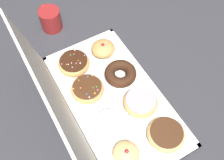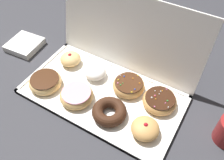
{
  "view_description": "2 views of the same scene",
  "coord_description": "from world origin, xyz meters",
  "px_view_note": "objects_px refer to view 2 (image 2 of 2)",
  "views": [
    {
      "loc": [
        -0.39,
        0.23,
        0.85
      ],
      "look_at": [
        0.05,
        -0.02,
        0.04
      ],
      "focal_mm": 43.9,
      "sensor_mm": 36.0,
      "label": 1
    },
    {
      "loc": [
        0.31,
        -0.45,
        0.7
      ],
      "look_at": [
        0.02,
        0.04,
        0.05
      ],
      "focal_mm": 39.23,
      "sensor_mm": 36.0,
      "label": 2
    }
  ],
  "objects_px": {
    "donut_box": "(102,95)",
    "sprinkle_donut_7": "(160,101)",
    "pink_frosted_donut_1": "(77,95)",
    "powdered_filled_donut_5": "(95,72)",
    "sprinkle_donut_6": "(129,85)",
    "chocolate_cake_ring_donut_2": "(109,112)",
    "jelly_filled_donut_3": "(145,128)",
    "chocolate_frosted_donut_0": "(45,82)",
    "napkin_stack": "(25,45)",
    "jelly_filled_donut_4": "(71,59)"
  },
  "relations": [
    {
      "from": "sprinkle_donut_7",
      "to": "napkin_stack",
      "type": "bearing_deg",
      "value": -179.49
    },
    {
      "from": "jelly_filled_donut_4",
      "to": "napkin_stack",
      "type": "bearing_deg",
      "value": -176.69
    },
    {
      "from": "powdered_filled_donut_5",
      "to": "sprinkle_donut_6",
      "type": "bearing_deg",
      "value": 3.16
    },
    {
      "from": "pink_frosted_donut_1",
      "to": "sprinkle_donut_7",
      "type": "bearing_deg",
      "value": 25.99
    },
    {
      "from": "pink_frosted_donut_1",
      "to": "chocolate_cake_ring_donut_2",
      "type": "relative_size",
      "value": 1.02
    },
    {
      "from": "pink_frosted_donut_1",
      "to": "powdered_filled_donut_5",
      "type": "height_order",
      "value": "powdered_filled_donut_5"
    },
    {
      "from": "jelly_filled_donut_3",
      "to": "sprinkle_donut_7",
      "type": "bearing_deg",
      "value": 92.32
    },
    {
      "from": "donut_box",
      "to": "chocolate_frosted_donut_0",
      "type": "height_order",
      "value": "chocolate_frosted_donut_0"
    },
    {
      "from": "sprinkle_donut_6",
      "to": "powdered_filled_donut_5",
      "type": "bearing_deg",
      "value": -176.84
    },
    {
      "from": "jelly_filled_donut_4",
      "to": "napkin_stack",
      "type": "height_order",
      "value": "jelly_filled_donut_4"
    },
    {
      "from": "chocolate_frosted_donut_0",
      "to": "powdered_filled_donut_5",
      "type": "distance_m",
      "value": 0.19
    },
    {
      "from": "pink_frosted_donut_1",
      "to": "powdered_filled_donut_5",
      "type": "relative_size",
      "value": 1.44
    },
    {
      "from": "donut_box",
      "to": "chocolate_cake_ring_donut_2",
      "type": "distance_m",
      "value": 0.1
    },
    {
      "from": "jelly_filled_donut_3",
      "to": "napkin_stack",
      "type": "relative_size",
      "value": 0.7
    },
    {
      "from": "napkin_stack",
      "to": "chocolate_frosted_donut_0",
      "type": "bearing_deg",
      "value": -28.93
    },
    {
      "from": "chocolate_frosted_donut_0",
      "to": "napkin_stack",
      "type": "relative_size",
      "value": 0.93
    },
    {
      "from": "chocolate_cake_ring_donut_2",
      "to": "sprinkle_donut_7",
      "type": "bearing_deg",
      "value": 45.24
    },
    {
      "from": "chocolate_cake_ring_donut_2",
      "to": "sprinkle_donut_7",
      "type": "xyz_separation_m",
      "value": [
        0.12,
        0.13,
        0.0
      ]
    },
    {
      "from": "donut_box",
      "to": "sprinkle_donut_7",
      "type": "bearing_deg",
      "value": 17.81
    },
    {
      "from": "pink_frosted_donut_1",
      "to": "donut_box",
      "type": "bearing_deg",
      "value": 44.56
    },
    {
      "from": "jelly_filled_donut_3",
      "to": "jelly_filled_donut_4",
      "type": "height_order",
      "value": "same"
    },
    {
      "from": "napkin_stack",
      "to": "donut_box",
      "type": "bearing_deg",
      "value": -7.46
    },
    {
      "from": "donut_box",
      "to": "powdered_filled_donut_5",
      "type": "height_order",
      "value": "powdered_filled_donut_5"
    },
    {
      "from": "jelly_filled_donut_3",
      "to": "napkin_stack",
      "type": "xyz_separation_m",
      "value": [
        -0.63,
        0.12,
        -0.02
      ]
    },
    {
      "from": "chocolate_cake_ring_donut_2",
      "to": "sprinkle_donut_6",
      "type": "bearing_deg",
      "value": 89.45
    },
    {
      "from": "chocolate_cake_ring_donut_2",
      "to": "powdered_filled_donut_5",
      "type": "height_order",
      "value": "powdered_filled_donut_5"
    },
    {
      "from": "pink_frosted_donut_1",
      "to": "napkin_stack",
      "type": "relative_size",
      "value": 0.91
    },
    {
      "from": "sprinkle_donut_6",
      "to": "sprinkle_donut_7",
      "type": "height_order",
      "value": "same"
    },
    {
      "from": "jelly_filled_donut_4",
      "to": "sprinkle_donut_7",
      "type": "distance_m",
      "value": 0.39
    },
    {
      "from": "chocolate_cake_ring_donut_2",
      "to": "powdered_filled_donut_5",
      "type": "xyz_separation_m",
      "value": [
        -0.14,
        0.13,
        0.0
      ]
    },
    {
      "from": "jelly_filled_donut_4",
      "to": "sprinkle_donut_6",
      "type": "height_order",
      "value": "jelly_filled_donut_4"
    },
    {
      "from": "donut_box",
      "to": "jelly_filled_donut_3",
      "type": "distance_m",
      "value": 0.21
    },
    {
      "from": "chocolate_cake_ring_donut_2",
      "to": "pink_frosted_donut_1",
      "type": "bearing_deg",
      "value": 179.89
    },
    {
      "from": "donut_box",
      "to": "sprinkle_donut_7",
      "type": "distance_m",
      "value": 0.2
    },
    {
      "from": "chocolate_frosted_donut_0",
      "to": "chocolate_cake_ring_donut_2",
      "type": "xyz_separation_m",
      "value": [
        0.27,
        0.01,
        -0.0
      ]
    },
    {
      "from": "donut_box",
      "to": "sprinkle_donut_7",
      "type": "xyz_separation_m",
      "value": [
        0.19,
        0.06,
        0.02
      ]
    },
    {
      "from": "donut_box",
      "to": "powdered_filled_donut_5",
      "type": "xyz_separation_m",
      "value": [
        -0.07,
        0.06,
        0.03
      ]
    },
    {
      "from": "donut_box",
      "to": "chocolate_frosted_donut_0",
      "type": "distance_m",
      "value": 0.21
    },
    {
      "from": "donut_box",
      "to": "pink_frosted_donut_1",
      "type": "relative_size",
      "value": 4.81
    },
    {
      "from": "jelly_filled_donut_3",
      "to": "sprinkle_donut_6",
      "type": "xyz_separation_m",
      "value": [
        -0.13,
        0.13,
        -0.0
      ]
    },
    {
      "from": "powdered_filled_donut_5",
      "to": "napkin_stack",
      "type": "relative_size",
      "value": 0.63
    },
    {
      "from": "jelly_filled_donut_3",
      "to": "napkin_stack",
      "type": "bearing_deg",
      "value": 169.23
    },
    {
      "from": "powdered_filled_donut_5",
      "to": "jelly_filled_donut_4",
      "type": "bearing_deg",
      "value": 175.75
    },
    {
      "from": "powdered_filled_donut_5",
      "to": "pink_frosted_donut_1",
      "type": "bearing_deg",
      "value": -87.69
    },
    {
      "from": "pink_frosted_donut_1",
      "to": "sprinkle_donut_6",
      "type": "distance_m",
      "value": 0.19
    },
    {
      "from": "chocolate_frosted_donut_0",
      "to": "sprinkle_donut_6",
      "type": "bearing_deg",
      "value": 27.35
    },
    {
      "from": "chocolate_cake_ring_donut_2",
      "to": "sprinkle_donut_6",
      "type": "distance_m",
      "value": 0.13
    },
    {
      "from": "pink_frosted_donut_1",
      "to": "jelly_filled_donut_3",
      "type": "bearing_deg",
      "value": 0.07
    },
    {
      "from": "powdered_filled_donut_5",
      "to": "sprinkle_donut_6",
      "type": "distance_m",
      "value": 0.14
    },
    {
      "from": "jelly_filled_donut_3",
      "to": "powdered_filled_donut_5",
      "type": "height_order",
      "value": "jelly_filled_donut_3"
    }
  ]
}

